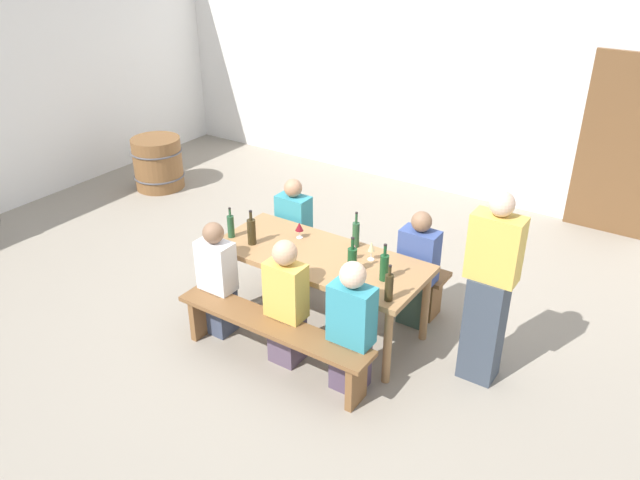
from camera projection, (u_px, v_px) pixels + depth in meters
name	position (u px, v px, depth m)	size (l,w,h in m)	color
ground_plane	(320.00, 325.00, 5.89)	(24.00, 24.00, 0.00)	gray
back_wall	(484.00, 76.00, 7.84)	(14.00, 0.20, 3.20)	white
wooden_door	(620.00, 147.00, 7.14)	(0.90, 0.06, 2.10)	brown
tasting_table	(320.00, 263.00, 5.57)	(1.92, 0.82, 0.75)	#9E7247
bench_near	(272.00, 332.00, 5.20)	(1.82, 0.30, 0.45)	brown
bench_far	(360.00, 261.00, 6.25)	(1.82, 0.30, 0.45)	brown
wine_bottle_0	(352.00, 259.00, 5.23)	(0.08, 0.08, 0.32)	#194723
wine_bottle_1	(356.00, 234.00, 5.62)	(0.06, 0.06, 0.34)	#234C2D
wine_bottle_2	(252.00, 231.00, 5.67)	(0.08, 0.08, 0.33)	#332814
wine_bottle_3	(231.00, 226.00, 5.79)	(0.06, 0.06, 0.30)	#234C2D
wine_bottle_4	(384.00, 267.00, 5.12)	(0.07, 0.07, 0.33)	#194723
wine_bottle_5	(389.00, 287.00, 4.85)	(0.07, 0.07, 0.31)	#332814
wine_glass_0	(354.00, 248.00, 5.43)	(0.07, 0.07, 0.15)	silver
wine_glass_1	(299.00, 227.00, 5.78)	(0.08, 0.08, 0.15)	silver
wine_glass_2	(371.00, 247.00, 5.41)	(0.06, 0.06, 0.17)	silver
seated_guest_near_0	(218.00, 281.00, 5.58)	(0.32, 0.24, 1.10)	#3D465C
seated_guest_near_1	(286.00, 305.00, 5.20)	(0.33, 0.24, 1.15)	#564558
seated_guest_near_2	(351.00, 330.00, 4.89)	(0.35, 0.24, 1.15)	#4F3F55
seated_guest_far_0	(294.00, 233.00, 6.39)	(0.33, 0.24, 1.12)	#48486F
seated_guest_far_1	(417.00, 271.00, 5.71)	(0.34, 0.24, 1.13)	#3B5649
standing_host	(489.00, 293.00, 4.89)	(0.39, 0.24, 1.66)	#38424F
wine_barrel	(158.00, 163.00, 8.64)	(0.69, 0.69, 0.70)	brown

